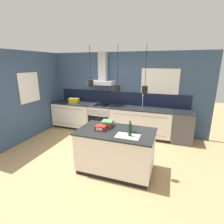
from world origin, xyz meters
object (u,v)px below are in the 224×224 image
object	(u,v)px
book_stack	(107,124)
red_supply_box	(101,128)
bottle_on_island	(130,130)
yellow_toolbox	(74,100)
dishwasher	(182,127)
oven_range	(102,118)

from	to	relation	value
book_stack	red_supply_box	world-z (taller)	book_stack
bottle_on_island	yellow_toolbox	xyz separation A→B (m)	(-2.55, 2.19, -0.05)
book_stack	yellow_toolbox	xyz separation A→B (m)	(-1.95, 1.84, 0.01)
dishwasher	book_stack	xyz separation A→B (m)	(-1.65, -1.84, 0.52)
oven_range	bottle_on_island	xyz separation A→B (m)	(1.51, -2.18, 0.58)
oven_range	book_stack	distance (m)	2.11
dishwasher	book_stack	world-z (taller)	book_stack
oven_range	yellow_toolbox	size ratio (longest dim) A/B	2.68
yellow_toolbox	dishwasher	bearing A→B (deg)	-0.00
yellow_toolbox	bottle_on_island	bearing A→B (deg)	-40.59
oven_range	book_stack	world-z (taller)	book_stack
oven_range	dishwasher	xyz separation A→B (m)	(2.56, 0.00, 0.00)
red_supply_box	book_stack	bearing A→B (deg)	80.75
book_stack	oven_range	bearing A→B (deg)	116.35
bottle_on_island	book_stack	distance (m)	0.70
oven_range	yellow_toolbox	bearing A→B (deg)	179.76
bottle_on_island	book_stack	xyz separation A→B (m)	(-0.60, 0.35, -0.06)
dishwasher	bottle_on_island	size ratio (longest dim) A/B	2.95
book_stack	red_supply_box	xyz separation A→B (m)	(-0.04, -0.26, -0.01)
oven_range	dishwasher	bearing A→B (deg)	0.09
oven_range	yellow_toolbox	world-z (taller)	yellow_toolbox
book_stack	bottle_on_island	bearing A→B (deg)	-29.97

